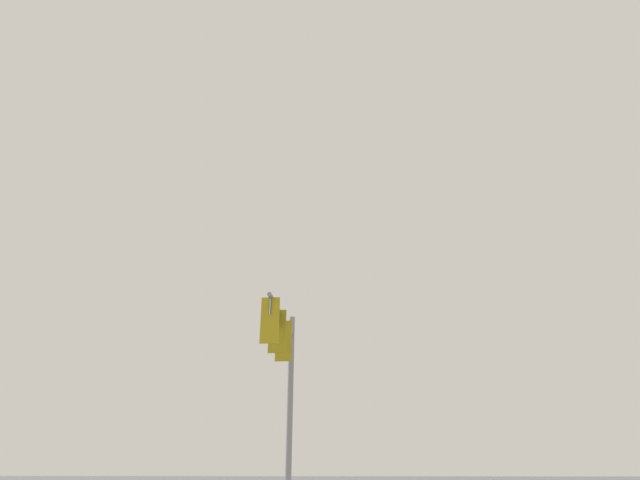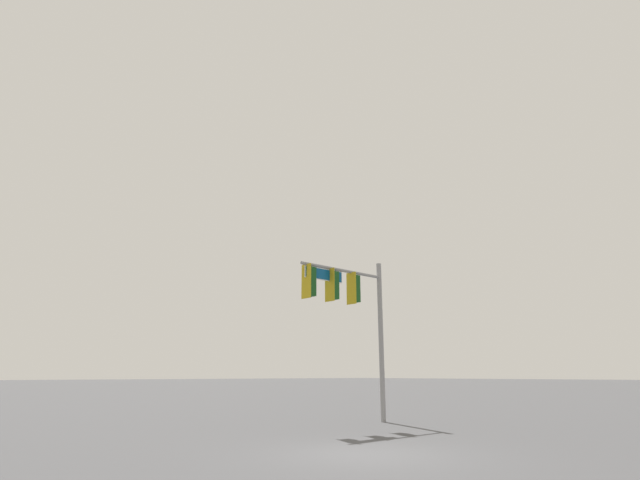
# 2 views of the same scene
# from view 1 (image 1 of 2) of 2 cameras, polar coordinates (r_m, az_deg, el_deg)

# --- Properties ---
(signal_pole_near) EXTENTS (4.48, 0.58, 6.51)m
(signal_pole_near) POSITION_cam_1_polar(r_m,az_deg,el_deg) (16.06, -4.33, -13.25)
(signal_pole_near) COLOR gray
(signal_pole_near) RESTS_ON ground_plane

